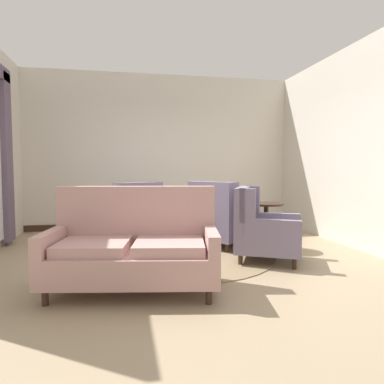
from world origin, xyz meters
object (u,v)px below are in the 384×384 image
armchair_beside_settee (220,219)px  armchair_foreground_right (134,215)px  coffee_table (163,229)px  settee (133,249)px  side_table (266,221)px  porcelain_vase (159,211)px  armchair_back_corner (262,229)px

armchair_beside_settee → armchair_foreground_right: bearing=19.9°
coffee_table → settee: (-0.43, -1.18, 0.02)m
armchair_beside_settee → side_table: bearing=-149.2°
porcelain_vase → armchair_back_corner: armchair_back_corner is taller
armchair_foreground_right → side_table: armchair_foreground_right is taller
coffee_table → porcelain_vase: 0.25m
armchair_foreground_right → armchair_beside_settee: (1.29, -0.79, 0.01)m
armchair_beside_settee → armchair_back_corner: 0.94m
settee → side_table: bearing=45.2°
armchair_foreground_right → side_table: 2.20m
side_table → coffee_table: bearing=-171.2°
porcelain_vase → settee: size_ratio=0.19×
settee → armchair_beside_settee: size_ratio=1.58×
side_table → armchair_back_corner: bearing=-117.3°
settee → armchair_foreground_right: bearing=98.2°
side_table → porcelain_vase: bearing=-171.4°
armchair_foreground_right → armchair_back_corner: size_ratio=0.99×
porcelain_vase → armchair_foreground_right: (-0.30, 1.29, -0.21)m
armchair_back_corner → side_table: size_ratio=1.52×
armchair_beside_settee → armchair_back_corner: bearing=161.2°
porcelain_vase → side_table: (1.63, 0.25, -0.22)m
armchair_foreground_right → armchair_beside_settee: 1.51m
settee → side_table: 2.46m
armchair_foreground_right → armchair_beside_settee: armchair_beside_settee is taller
coffee_table → porcelain_vase: size_ratio=2.40×
porcelain_vase → settee: 1.26m
side_table → settee: bearing=-144.7°
settee → armchair_beside_settee: bearing=60.6°
armchair_foreground_right → side_table: (1.94, -1.04, -0.01)m
settee → armchair_foreground_right: 2.46m
settee → armchair_back_corner: (1.68, 0.78, 0.00)m
coffee_table → side_table: (1.58, 0.24, 0.03)m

